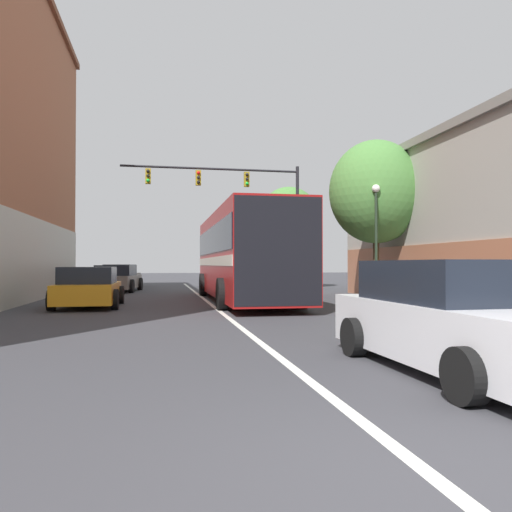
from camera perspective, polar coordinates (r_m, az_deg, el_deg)
name	(u,v)px	position (r m, az deg, el deg)	size (l,w,h in m)	color
ground_plane	(447,488)	(3.67, 21.04, -23.55)	(160.00, 160.00, 0.00)	#38383D
lane_center_line	(213,306)	(17.03, -4.93, -5.71)	(0.14, 39.99, 0.01)	silver
bus	(244,253)	(19.20, -1.40, 0.39)	(2.89, 11.79, 3.32)	maroon
hatchback_foreground	(459,319)	(7.18, 22.19, -6.65)	(2.16, 4.48, 1.47)	silver
parked_car_left_near	(89,288)	(17.44, -18.57, -3.47)	(2.09, 3.99, 1.33)	orange
parked_car_left_mid	(117,279)	(26.97, -15.63, -2.53)	(2.56, 4.52, 1.37)	slate
parked_car_left_far	(121,276)	(32.09, -15.21, -2.27)	(2.42, 4.75, 1.41)	slate
traffic_signal_gantry	(241,196)	(27.47, -1.75, 6.92)	(9.71, 0.36, 6.90)	black
street_lamp	(376,238)	(18.51, 13.57, 2.05)	(0.29, 0.29, 4.31)	#233323
street_tree_near	(376,192)	(20.44, 13.53, 7.12)	(3.72, 3.34, 6.33)	#4C3823
street_tree_far	(289,223)	(30.56, 3.78, 3.84)	(3.95, 3.56, 6.15)	#4C3823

